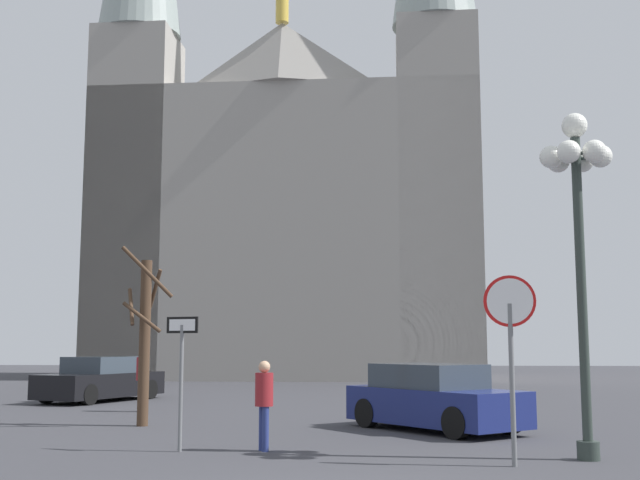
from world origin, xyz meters
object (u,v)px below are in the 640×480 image
at_px(one_way_arrow_sign, 181,364).
at_px(street_lamp, 578,202).
at_px(parked_car_near_navy, 433,399).
at_px(stop_sign, 511,330).
at_px(pedestrian_standing, 264,397).
at_px(bare_tree, 145,336).
at_px(parked_car_far_black, 102,380).
at_px(pedestrian_walking, 142,373).
at_px(cathedral, 289,176).

xyz_separation_m(one_way_arrow_sign, street_lamp, (6.80, -0.62, 2.71)).
height_order(one_way_arrow_sign, parked_car_near_navy, one_way_arrow_sign).
relative_size(stop_sign, pedestrian_standing, 1.88).
relative_size(stop_sign, street_lamp, 0.51).
bearing_deg(street_lamp, pedestrian_standing, 171.68).
bearing_deg(parked_car_near_navy, pedestrian_standing, -132.96).
bearing_deg(bare_tree, one_way_arrow_sign, -66.29).
height_order(parked_car_near_navy, pedestrian_standing, pedestrian_standing).
height_order(parked_car_near_navy, parked_car_far_black, parked_car_far_black).
distance_m(parked_car_far_black, pedestrian_walking, 4.67).
xyz_separation_m(stop_sign, pedestrian_standing, (-4.04, 1.54, -1.13)).
bearing_deg(pedestrian_standing, parked_car_far_black, 120.03).
bearing_deg(pedestrian_walking, stop_sign, -48.08).
height_order(street_lamp, parked_car_far_black, street_lamp).
relative_size(stop_sign, parked_car_near_navy, 0.69).
height_order(street_lamp, bare_tree, street_lamp).
relative_size(cathedral, one_way_arrow_sign, 15.96).
distance_m(parked_car_near_navy, pedestrian_standing, 4.77).
relative_size(cathedral, pedestrian_walking, 21.66).
xyz_separation_m(cathedral, parked_car_near_navy, (5.66, -25.88, -10.50)).
xyz_separation_m(one_way_arrow_sign, parked_car_near_navy, (4.69, 3.65, -0.83)).
distance_m(pedestrian_walking, pedestrian_standing, 9.01).
bearing_deg(stop_sign, parked_car_far_black, 129.14).
xyz_separation_m(stop_sign, pedestrian_walking, (-8.44, 9.40, -1.02)).
bearing_deg(parked_car_near_navy, pedestrian_walking, 150.22).
xyz_separation_m(stop_sign, bare_tree, (-7.33, 5.58, -0.02)).
relative_size(parked_car_near_navy, parked_car_far_black, 0.87).
bearing_deg(one_way_arrow_sign, pedestrian_walking, 110.20).
bearing_deg(pedestrian_standing, street_lamp, -8.32).
distance_m(one_way_arrow_sign, parked_car_far_black, 13.17).
xyz_separation_m(stop_sign, parked_car_far_black, (-10.88, 13.36, -1.38)).
distance_m(bare_tree, parked_car_near_navy, 6.70).
distance_m(stop_sign, pedestrian_walking, 12.67).
bearing_deg(street_lamp, stop_sign, -150.17).
bearing_deg(one_way_arrow_sign, cathedral, 91.89).
distance_m(stop_sign, bare_tree, 9.21).
height_order(bare_tree, parked_car_near_navy, bare_tree).
xyz_separation_m(one_way_arrow_sign, pedestrian_standing, (1.44, 0.16, -0.57)).
distance_m(cathedral, parked_car_near_navy, 28.50).
bearing_deg(stop_sign, cathedral, 101.80).
bearing_deg(stop_sign, one_way_arrow_sign, 165.94).
bearing_deg(stop_sign, pedestrian_standing, 159.16).
bearing_deg(parked_car_far_black, street_lamp, -45.97).
relative_size(bare_tree, parked_car_near_navy, 0.96).
relative_size(pedestrian_walking, pedestrian_standing, 1.10).
height_order(street_lamp, parked_car_near_navy, street_lamp).
bearing_deg(street_lamp, one_way_arrow_sign, 174.80).
xyz_separation_m(one_way_arrow_sign, bare_tree, (-1.85, 4.21, 0.54)).
distance_m(street_lamp, parked_car_far_black, 17.89).
bearing_deg(one_way_arrow_sign, street_lamp, -5.20).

